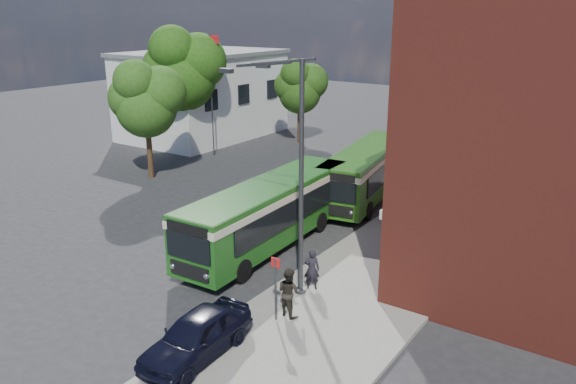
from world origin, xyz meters
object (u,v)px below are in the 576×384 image
Objects in this scene: parked_car at (196,335)px; street_lamp at (293,176)px; bus_front at (269,209)px; bus_rear at (367,168)px.

street_lamp is at bearing 86.85° from parked_car.
parked_car is at bearing -68.08° from bus_front.
street_lamp is 5.68m from bus_front.
street_lamp reaches higher than bus_rear.
parked_car is (-0.04, -5.37, -3.92)m from street_lamp.
bus_front and bus_rear have the same top height.
bus_rear is (0.59, 8.86, -0.00)m from bus_front.
bus_front reaches higher than parked_car.
bus_rear is at bearing 96.64° from parked_car.
bus_rear is 17.81m from parked_car.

